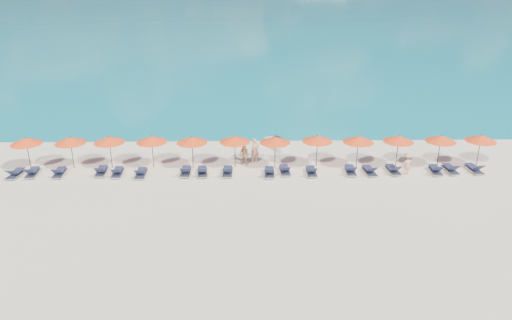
{
  "coord_description": "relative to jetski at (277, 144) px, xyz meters",
  "views": [
    {
      "loc": [
        -0.52,
        -26.62,
        13.04
      ],
      "look_at": [
        0.0,
        3.0,
        1.2
      ],
      "focal_mm": 35.0,
      "sensor_mm": 36.0,
      "label": 1
    }
  ],
  "objects": [
    {
      "name": "lounger_16",
      "position": [
        11.24,
        -4.82,
        -0.1
      ],
      "size": [
        0.73,
        1.74,
        0.66
      ],
      "rotation": [
        0.0,
        0.0,
        0.06
      ],
      "color": "silver",
      "rests_on": "ground"
    },
    {
      "name": "umbrella_7",
      "position": [
        2.45,
        -3.68,
        1.68
      ],
      "size": [
        2.1,
        2.1,
        2.28
      ],
      "color": "black",
      "rests_on": "ground"
    },
    {
      "name": "umbrella_1",
      "position": [
        -13.97,
        -3.73,
        1.68
      ],
      "size": [
        2.1,
        2.1,
        2.28
      ],
      "color": "black",
      "rests_on": "ground"
    },
    {
      "name": "beachgoer_c",
      "position": [
        8.19,
        -5.13,
        0.41
      ],
      "size": [
        1.02,
        0.58,
        1.49
      ],
      "primitive_type": "imported",
      "rotation": [
        0.0,
        0.0,
        3.29
      ],
      "color": "tan",
      "rests_on": "ground"
    },
    {
      "name": "umbrella_9",
      "position": [
        7.87,
        -3.82,
        1.68
      ],
      "size": [
        2.1,
        2.1,
        2.28
      ],
      "color": "black",
      "rests_on": "ground"
    },
    {
      "name": "lounger_7",
      "position": [
        -5.2,
        -4.98,
        -0.1
      ],
      "size": [
        0.77,
        1.75,
        0.66
      ],
      "rotation": [
        0.0,
        0.0,
        0.09
      ],
      "color": "silver",
      "rests_on": "ground"
    },
    {
      "name": "umbrella_10",
      "position": [
        10.71,
        -3.83,
        1.68
      ],
      "size": [
        2.1,
        2.1,
        2.28
      ],
      "color": "black",
      "rests_on": "ground"
    },
    {
      "name": "lounger_15",
      "position": [
        10.19,
        -4.96,
        -0.1
      ],
      "size": [
        0.79,
        1.75,
        0.66
      ],
      "rotation": [
        0.0,
        0.0,
        -0.1
      ],
      "color": "silver",
      "rests_on": "ground"
    },
    {
      "name": "lounger_11",
      "position": [
        1.96,
        -5.06,
        -0.1
      ],
      "size": [
        0.63,
        1.7,
        0.66
      ],
      "rotation": [
        0.0,
        0.0,
        0.0
      ],
      "color": "silver",
      "rests_on": "ground"
    },
    {
      "name": "umbrella_11",
      "position": [
        13.43,
        -3.79,
        1.68
      ],
      "size": [
        2.1,
        2.1,
        2.28
      ],
      "color": "black",
      "rests_on": "ground"
    },
    {
      "name": "lounger_13",
      "position": [
        5.8,
        -5.01,
        -0.1
      ],
      "size": [
        0.79,
        1.75,
        0.66
      ],
      "rotation": [
        0.0,
        0.0,
        0.1
      ],
      "color": "silver",
      "rests_on": "ground"
    },
    {
      "name": "lounger_3",
      "position": [
        -11.85,
        -4.78,
        -0.1
      ],
      "size": [
        0.74,
        1.74,
        0.66
      ],
      "rotation": [
        0.0,
        0.0,
        0.07
      ],
      "color": "silver",
      "rests_on": "ground"
    },
    {
      "name": "lounger_0",
      "position": [
        -17.31,
        -5.08,
        -0.1
      ],
      "size": [
        0.74,
        1.74,
        0.66
      ],
      "rotation": [
        0.0,
        0.0,
        -0.07
      ],
      "color": "silver",
      "rests_on": "ground"
    },
    {
      "name": "umbrella_0",
      "position": [
        -16.83,
        -3.85,
        1.68
      ],
      "size": [
        2.1,
        2.1,
        2.28
      ],
      "color": "black",
      "rests_on": "ground"
    },
    {
      "name": "lounger_14",
      "position": [
        7.4,
        -4.88,
        -0.1
      ],
      "size": [
        0.78,
        1.75,
        0.66
      ],
      "rotation": [
        0.0,
        0.0,
        0.09
      ],
      "color": "silver",
      "rests_on": "ground"
    },
    {
      "name": "lounger_2",
      "position": [
        -14.52,
        -4.95,
        -0.1
      ],
      "size": [
        0.75,
        1.74,
        0.66
      ],
      "rotation": [
        0.0,
        0.0,
        0.08
      ],
      "color": "silver",
      "rests_on": "ground"
    },
    {
      "name": "lounger_5",
      "position": [
        -9.18,
        -5.16,
        -0.1
      ],
      "size": [
        0.67,
        1.72,
        0.66
      ],
      "rotation": [
        0.0,
        0.0,
        0.03
      ],
      "color": "silver",
      "rests_on": "ground"
    },
    {
      "name": "lounger_6",
      "position": [
        -6.3,
        -4.91,
        -0.1
      ],
      "size": [
        0.63,
        1.7,
        0.66
      ],
      "rotation": [
        0.0,
        0.0,
        0.0
      ],
      "color": "silver",
      "rests_on": "ground"
    },
    {
      "name": "umbrella_2",
      "position": [
        -11.42,
        -3.66,
        1.68
      ],
      "size": [
        2.1,
        2.1,
        2.28
      ],
      "color": "black",
      "rests_on": "ground"
    },
    {
      "name": "beachgoer_a",
      "position": [
        -1.71,
        -2.99,
        0.56
      ],
      "size": [
        0.78,
        0.67,
        1.8
      ],
      "primitive_type": "imported",
      "rotation": [
        0.0,
        0.0,
        0.45
      ],
      "color": "tan",
      "rests_on": "ground"
    },
    {
      "name": "lounger_1",
      "position": [
        -16.29,
        -4.9,
        -0.1
      ],
      "size": [
        0.79,
        1.75,
        0.66
      ],
      "rotation": [
        0.0,
        0.0,
        0.1
      ],
      "color": "silver",
      "rests_on": "ground"
    },
    {
      "name": "headland_small",
      "position": [
        -151.69,
        551.56,
        -35.34
      ],
      "size": [
        162.0,
        126.0,
        85.5
      ],
      "color": "black",
      "rests_on": "ground"
    },
    {
      "name": "umbrella_8",
      "position": [
        5.16,
        -3.87,
        1.68
      ],
      "size": [
        2.1,
        2.1,
        2.28
      ],
      "color": "black",
      "rests_on": "ground"
    },
    {
      "name": "umbrella_5",
      "position": [
        -3.07,
        -3.7,
        1.68
      ],
      "size": [
        2.1,
        2.1,
        2.28
      ],
      "color": "black",
      "rests_on": "ground"
    },
    {
      "name": "umbrella_3",
      "position": [
        -8.62,
        -3.62,
        1.68
      ],
      "size": [
        2.1,
        2.1,
        2.28
      ],
      "color": "black",
      "rests_on": "ground"
    },
    {
      "name": "lounger_8",
      "position": [
        -3.55,
        -4.97,
        -0.1
      ],
      "size": [
        0.66,
        1.71,
        0.66
      ],
      "rotation": [
        0.0,
        0.0,
        -0.02
      ],
      "color": "silver",
      "rests_on": "ground"
    },
    {
      "name": "lounger_12",
      "position": [
        4.56,
        -4.92,
        -0.1
      ],
      "size": [
        0.69,
        1.72,
        0.66
      ],
      "rotation": [
        0.0,
        0.0,
        -0.04
      ],
      "color": "silver",
      "rests_on": "ground"
    },
    {
      "name": "jetski",
      "position": [
        0.0,
        0.0,
        0.0
      ],
      "size": [
        1.9,
        2.44,
        0.82
      ],
      "rotation": [
        0.0,
        0.0,
        0.52
      ],
      "color": "silver",
      "rests_on": "ground"
    },
    {
      "name": "lounger_4",
      "position": [
        -10.74,
        -4.98,
        -0.1
      ],
      "size": [
        0.72,
        1.73,
        0.66
      ],
      "rotation": [
        0.0,
        0.0,
        0.06
      ],
      "color": "silver",
      "rests_on": "ground"
    },
    {
      "name": "lounger_10",
      "position": [
        0.23,
        -4.81,
        -0.1
      ],
      "size": [
        0.72,
        1.73,
        0.66
      ],
      "rotation": [
        0.0,
        0.0,
        0.06
      ],
      "color": "silver",
      "rests_on": "ground"
    },
    {
      "name": "lounger_9",
      "position": [
        -0.81,
        -5.14,
        -0.1
      ],
      "size": [
        0.67,
        1.72,
        0.66
      ],
      "rotation": [
        0.0,
        0.0,
        -0.03
      ],
      "color": "silver",
      "rests_on": "ground"
    },
    {
      "name": "umbrella_4",
      "position": [
        -5.91,
        -3.79,
        1.68
      ],
      "size": [
        2.1,
        2.1,
        2.28
      ],
      "color": "black",
      "rests_on": "ground"
    },
    {
      "name": "lounger_17",
      "position": [
        12.85,
        -4.8,
        -0.1
      ],
      "size": [
        0.78,
        1.75,
        0.66
      ],
      "rotation": [
        0.0,
        0.0,
        0.09
      ],
      "color": "silver",
      "rests_on": "ground"
    },
    {
      "name": "beachgoer_b",
      "position": [
        -2.45,
        -3.44,
        0.44
      ],
      "size": [
        0.87,
        0.76,
        1.56
      ],
      "primitive_type": "imported",
      "rotation": [
        0.0,
        0.0,
        -0.53
      ],
      "color": "tan",
      "rests_on": "ground"
    },
    {
      "name": "ground",
      "position": [
        -1.69,
        -8.44,
        -0.34
      ],
      "size": [
        1400.0,
        1400.0,
        0.0
      ],
      "primitive_type": "plane",
      "color": "beige"
    },
    {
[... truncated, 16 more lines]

